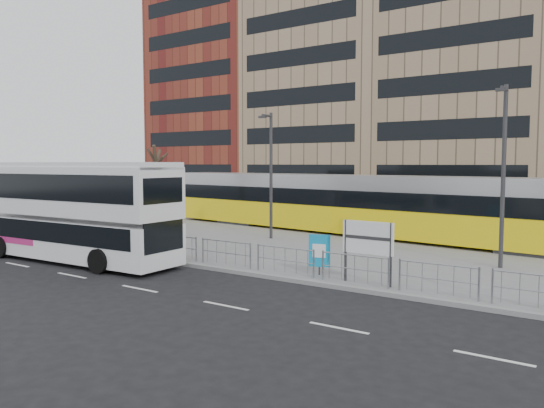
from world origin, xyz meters
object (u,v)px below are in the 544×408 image
Objects in this scene: double_decker_bus at (72,208)px; pedestrian at (153,219)px; tram at (362,205)px; lamp_post_east at (503,168)px; traffic_light_west at (56,206)px; bare_tree at (156,144)px; ad_panel at (319,251)px; station_sign at (368,241)px; lamp_post_west at (270,170)px.

double_decker_bus is 8.35m from pedestrian.
lamp_post_east is at bearing -26.59° from tram.
double_decker_bus is 18.97m from lamp_post_east.
traffic_light_west is 0.41× the size of bare_tree.
bare_tree is at bearing -156.62° from tram.
ad_panel is 14.96m from pedestrian.
bare_tree is (-13.60, -3.93, 3.86)m from tram.
pedestrian reaches higher than ad_panel.
station_sign is 7.21m from lamp_post_east.
tram is at bearing -73.80° from pedestrian.
tram is 4.10× the size of lamp_post_east.
lamp_post_west is 9.99m from bare_tree.
tram is 12.85m from pedestrian.
bare_tree is at bearing 25.45° from pedestrian.
lamp_post_east is 22.87m from bare_tree.
lamp_post_east is (19.79, 0.98, 3.19)m from pedestrian.
lamp_post_east is (3.34, 5.85, 2.57)m from station_sign.
station_sign is 2.30m from ad_panel.
double_decker_bus is 7.23× the size of ad_panel.
station_sign is (5.76, -11.96, -0.25)m from tram.
station_sign is at bearing 8.96° from double_decker_bus.
pedestrian is 20.07m from lamp_post_east.
lamp_post_west is (-9.53, 7.59, 2.41)m from station_sign.
pedestrian is (-10.68, -7.08, -0.86)m from tram.
double_decker_bus is 16.64m from tram.
double_decker_bus is 1.51× the size of bare_tree.
double_decker_bus reaches higher than traffic_light_west.
ad_panel is 0.83× the size of pedestrian.
lamp_post_west is 13.00m from lamp_post_east.
station_sign is at bearing -123.86° from pedestrian.
lamp_post_east is (16.78, 8.65, 1.84)m from double_decker_bus.
tram is at bearing 117.40° from station_sign.
pedestrian is at bearing 147.04° from ad_panel.
bare_tree is (-22.71, 2.18, 1.54)m from lamp_post_east.
lamp_post_west is (6.91, 2.72, 3.03)m from pedestrian.
traffic_light_west is at bearing -87.89° from bare_tree.
pedestrian is at bearing 165.17° from station_sign.
bare_tree is at bearing 177.45° from lamp_post_west.
lamp_post_west reaches higher than station_sign.
double_decker_bus is at bearing -175.95° from pedestrian.
traffic_light_west is at bearing 150.19° from double_decker_bus.
lamp_post_east is (12.88, -1.74, 0.16)m from lamp_post_west.
lamp_post_east is (5.53, 5.50, 3.22)m from ad_panel.
lamp_post_west is (-3.77, -4.37, 2.16)m from tram.
lamp_post_east reaches higher than lamp_post_west.
lamp_post_west is at bearing -123.56° from tram.
tram is 6.16m from lamp_post_west.
tram is 12.18m from ad_panel.
ad_panel is at bearing -44.56° from lamp_post_west.
lamp_post_west is (9.54, 7.52, 2.02)m from traffic_light_west.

